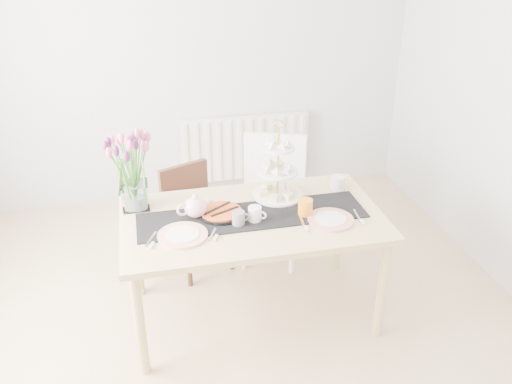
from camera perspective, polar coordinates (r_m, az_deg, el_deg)
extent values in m
plane|color=tan|center=(3.43, -1.92, -17.18)|extent=(4.50, 4.50, 0.00)
plane|color=#B8BABD|center=(4.81, -7.45, 13.81)|extent=(4.00, 0.00, 4.00)
cube|color=white|center=(5.09, -1.18, 4.70)|extent=(1.20, 0.08, 0.60)
cube|color=tan|center=(3.33, -0.39, -2.87)|extent=(1.60, 0.90, 0.04)
cylinder|color=tan|center=(3.19, -12.13, -13.50)|extent=(0.06, 0.06, 0.71)
cylinder|color=tan|center=(3.45, 13.13, -9.94)|extent=(0.06, 0.06, 0.71)
cylinder|color=tan|center=(3.80, -12.51, -6.10)|extent=(0.06, 0.06, 0.71)
cylinder|color=tan|center=(4.03, 8.67, -3.64)|extent=(0.06, 0.06, 0.71)
cube|color=#3A1B15|center=(4.00, -6.21, -3.03)|extent=(0.50, 0.50, 0.04)
cube|color=#3A1B15|center=(4.04, -7.58, 0.48)|extent=(0.37, 0.19, 0.37)
cylinder|color=#3A1B15|center=(3.91, -7.05, -7.51)|extent=(0.04, 0.04, 0.37)
cylinder|color=#3A1B15|center=(4.06, -2.58, -5.88)|extent=(0.04, 0.04, 0.37)
cylinder|color=#3A1B15|center=(4.18, -9.45, -5.16)|extent=(0.04, 0.04, 0.37)
cylinder|color=#3A1B15|center=(4.32, -5.19, -3.72)|extent=(0.04, 0.04, 0.37)
cube|color=white|center=(4.04, 1.58, -1.15)|extent=(0.60, 0.60, 0.04)
cube|color=white|center=(4.12, 1.98, 3.23)|extent=(0.45, 0.20, 0.45)
cylinder|color=white|center=(4.03, -1.31, -5.32)|extent=(0.04, 0.04, 0.46)
cylinder|color=white|center=(4.00, 3.81, -5.71)|extent=(0.04, 0.04, 0.46)
cylinder|color=white|center=(4.34, -0.54, -2.78)|extent=(0.04, 0.04, 0.46)
cylinder|color=white|center=(4.30, 4.21, -3.12)|extent=(0.04, 0.04, 0.46)
cube|color=black|center=(3.32, -0.39, -2.51)|extent=(1.40, 0.35, 0.01)
cube|color=silver|center=(3.47, -12.59, -0.36)|extent=(0.16, 0.16, 0.16)
cylinder|color=gold|center=(3.44, 2.34, 3.00)|extent=(0.01, 0.01, 0.48)
cylinder|color=white|center=(3.54, 2.28, -0.29)|extent=(0.33, 0.33, 0.01)
cylinder|color=white|center=(3.46, 2.33, 2.18)|extent=(0.26, 0.26, 0.01)
cylinder|color=white|center=(3.40, 2.38, 4.68)|extent=(0.21, 0.21, 0.01)
cylinder|color=silver|center=(3.65, 8.59, 0.92)|extent=(0.10, 0.10, 0.10)
cylinder|color=black|center=(3.33, -3.70, -2.29)|extent=(0.28, 0.28, 0.02)
cylinder|color=#E64F20|center=(3.32, -3.71, -2.03)|extent=(0.25, 0.25, 0.01)
cylinder|color=slate|center=(3.21, -1.86, -2.81)|extent=(0.08, 0.08, 0.09)
cylinder|color=white|center=(3.25, -0.12, -2.35)|extent=(0.11, 0.11, 0.10)
cylinder|color=orange|center=(3.32, 5.21, -1.64)|extent=(0.12, 0.12, 0.11)
cylinder|color=silver|center=(3.15, -7.74, -4.53)|extent=(0.38, 0.38, 0.02)
cylinder|color=silver|center=(3.30, 7.86, -2.90)|extent=(0.31, 0.31, 0.01)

